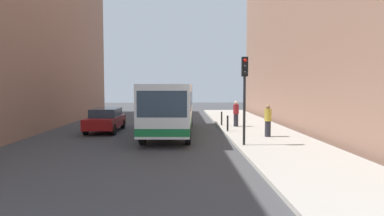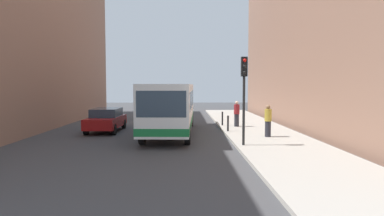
{
  "view_description": "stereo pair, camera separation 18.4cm",
  "coord_description": "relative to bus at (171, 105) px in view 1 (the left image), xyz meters",
  "views": [
    {
      "loc": [
        0.6,
        -18.79,
        2.93
      ],
      "look_at": [
        1.21,
        0.04,
        1.69
      ],
      "focal_mm": 32.08,
      "sensor_mm": 36.0,
      "label": 1
    },
    {
      "loc": [
        0.79,
        -18.79,
        2.93
      ],
      "look_at": [
        1.21,
        0.04,
        1.69
      ],
      "focal_mm": 32.08,
      "sensor_mm": 36.0,
      "label": 2
    }
  ],
  "objects": [
    {
      "name": "ground_plane",
      "position": [
        0.01,
        -2.15,
        -1.73
      ],
      "size": [
        80.0,
        80.0,
        0.0
      ],
      "primitive_type": "plane",
      "color": "#424244"
    },
    {
      "name": "sidewalk",
      "position": [
        5.41,
        -2.15,
        -1.65
      ],
      "size": [
        4.4,
        40.0,
        0.15
      ],
      "primitive_type": "cube",
      "color": "#ADA89E",
      "rests_on": "ground"
    },
    {
      "name": "building_right",
      "position": [
        11.51,
        1.85,
        6.47
      ],
      "size": [
        7.0,
        32.0,
        16.39
      ],
      "primitive_type": "cube",
      "color": "#936B56",
      "rests_on": "ground"
    },
    {
      "name": "bus",
      "position": [
        0.0,
        0.0,
        0.0
      ],
      "size": [
        2.99,
        11.12,
        3.0
      ],
      "rotation": [
        0.0,
        0.0,
        3.1
      ],
      "color": "white",
      "rests_on": "ground"
    },
    {
      "name": "car_beside_bus",
      "position": [
        -4.17,
        0.89,
        -0.94
      ],
      "size": [
        1.93,
        4.43,
        1.48
      ],
      "rotation": [
        0.0,
        0.0,
        3.12
      ],
      "color": "maroon",
      "rests_on": "ground"
    },
    {
      "name": "traffic_light",
      "position": [
        3.56,
        -5.13,
        1.28
      ],
      "size": [
        0.28,
        0.33,
        4.1
      ],
      "color": "black",
      "rests_on": "sidewalk"
    },
    {
      "name": "bollard_near",
      "position": [
        3.46,
        -0.2,
        -1.1
      ],
      "size": [
        0.11,
        0.11,
        0.95
      ],
      "primitive_type": "cylinder",
      "color": "black",
      "rests_on": "sidewalk"
    },
    {
      "name": "bollard_mid",
      "position": [
        3.46,
        2.89,
        -1.1
      ],
      "size": [
        0.11,
        0.11,
        0.95
      ],
      "primitive_type": "cylinder",
      "color": "black",
      "rests_on": "sidewalk"
    },
    {
      "name": "pedestrian_near_signal",
      "position": [
        5.34,
        -2.56,
        -0.7
      ],
      "size": [
        0.38,
        0.38,
        1.74
      ],
      "rotation": [
        0.0,
        0.0,
        5.05
      ],
      "color": "#26262D",
      "rests_on": "sidewalk"
    },
    {
      "name": "pedestrian_mid_sidewalk",
      "position": [
        4.35,
        2.15,
        -0.71
      ],
      "size": [
        0.38,
        0.38,
        1.73
      ],
      "rotation": [
        0.0,
        0.0,
        5.0
      ],
      "color": "#26262D",
      "rests_on": "sidewalk"
    }
  ]
}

